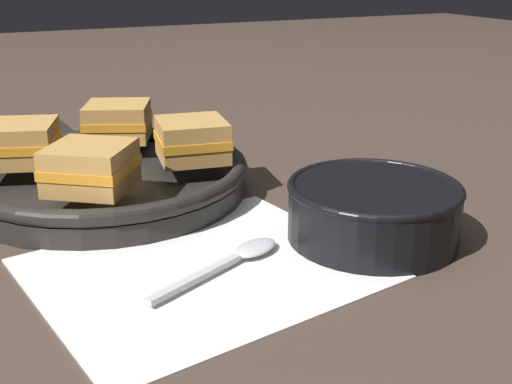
{
  "coord_description": "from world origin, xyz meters",
  "views": [
    {
      "loc": [
        -0.24,
        -0.56,
        0.26
      ],
      "look_at": [
        0.03,
        0.01,
        0.03
      ],
      "focal_mm": 45.0,
      "sensor_mm": 36.0,
      "label": 1
    }
  ],
  "objects_px": {
    "sandwich_near_left": "(21,143)",
    "sandwich_far_right": "(118,121)",
    "sandwich_near_right": "(91,167)",
    "sandwich_far_left": "(190,140)",
    "soup_bowl": "(373,208)",
    "spoon": "(240,256)",
    "skillet": "(108,177)"
  },
  "relations": [
    {
      "from": "sandwich_near_left",
      "to": "sandwich_far_right",
      "type": "height_order",
      "value": "same"
    },
    {
      "from": "sandwich_near_right",
      "to": "sandwich_far_left",
      "type": "xyz_separation_m",
      "value": [
        0.12,
        0.05,
        0.0
      ]
    },
    {
      "from": "soup_bowl",
      "to": "spoon",
      "type": "distance_m",
      "value": 0.14
    },
    {
      "from": "soup_bowl",
      "to": "skillet",
      "type": "relative_size",
      "value": 0.37
    },
    {
      "from": "spoon",
      "to": "sandwich_near_left",
      "type": "distance_m",
      "value": 0.31
    },
    {
      "from": "skillet",
      "to": "sandwich_far_right",
      "type": "xyz_separation_m",
      "value": [
        0.04,
        0.09,
        0.04
      ]
    },
    {
      "from": "sandwich_far_left",
      "to": "soup_bowl",
      "type": "bearing_deg",
      "value": -60.02
    },
    {
      "from": "skillet",
      "to": "sandwich_far_right",
      "type": "height_order",
      "value": "sandwich_far_right"
    },
    {
      "from": "spoon",
      "to": "sandwich_near_left",
      "type": "relative_size",
      "value": 1.49
    },
    {
      "from": "soup_bowl",
      "to": "sandwich_far_left",
      "type": "distance_m",
      "value": 0.23
    },
    {
      "from": "skillet",
      "to": "sandwich_far_left",
      "type": "relative_size",
      "value": 5.07
    },
    {
      "from": "soup_bowl",
      "to": "sandwich_near_left",
      "type": "distance_m",
      "value": 0.4
    },
    {
      "from": "soup_bowl",
      "to": "sandwich_far_right",
      "type": "relative_size",
      "value": 1.63
    },
    {
      "from": "soup_bowl",
      "to": "sandwich_near_left",
      "type": "height_order",
      "value": "sandwich_near_left"
    },
    {
      "from": "spoon",
      "to": "sandwich_far_left",
      "type": "bearing_deg",
      "value": 58.18
    },
    {
      "from": "sandwich_near_right",
      "to": "soup_bowl",
      "type": "bearing_deg",
      "value": -31.63
    },
    {
      "from": "skillet",
      "to": "sandwich_far_right",
      "type": "bearing_deg",
      "value": 67.47
    },
    {
      "from": "skillet",
      "to": "sandwich_far_left",
      "type": "xyz_separation_m",
      "value": [
        0.09,
        -0.04,
        0.04
      ]
    },
    {
      "from": "soup_bowl",
      "to": "sandwich_near_right",
      "type": "bearing_deg",
      "value": 148.37
    },
    {
      "from": "spoon",
      "to": "sandwich_far_right",
      "type": "xyz_separation_m",
      "value": [
        -0.03,
        0.32,
        0.06
      ]
    },
    {
      "from": "spoon",
      "to": "sandwich_near_right",
      "type": "distance_m",
      "value": 0.18
    },
    {
      "from": "sandwich_near_left",
      "to": "spoon",
      "type": "bearing_deg",
      "value": -59.87
    },
    {
      "from": "soup_bowl",
      "to": "sandwich_far_right",
      "type": "distance_m",
      "value": 0.37
    },
    {
      "from": "skillet",
      "to": "sandwich_near_right",
      "type": "bearing_deg",
      "value": -111.32
    },
    {
      "from": "soup_bowl",
      "to": "sandwich_far_right",
      "type": "height_order",
      "value": "sandwich_far_right"
    },
    {
      "from": "sandwich_near_left",
      "to": "sandwich_near_right",
      "type": "distance_m",
      "value": 0.13
    },
    {
      "from": "soup_bowl",
      "to": "spoon",
      "type": "bearing_deg",
      "value": 177.03
    },
    {
      "from": "skillet",
      "to": "sandwich_near_left",
      "type": "bearing_deg",
      "value": 159.25
    },
    {
      "from": "sandwich_near_left",
      "to": "sandwich_far_right",
      "type": "relative_size",
      "value": 0.97
    },
    {
      "from": "sandwich_far_left",
      "to": "spoon",
      "type": "bearing_deg",
      "value": -96.9
    },
    {
      "from": "sandwich_near_left",
      "to": "sandwich_near_right",
      "type": "bearing_deg",
      "value": -66.91
    },
    {
      "from": "sandwich_near_left",
      "to": "sandwich_far_right",
      "type": "xyz_separation_m",
      "value": [
        0.12,
        0.05,
        0.0
      ]
    }
  ]
}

